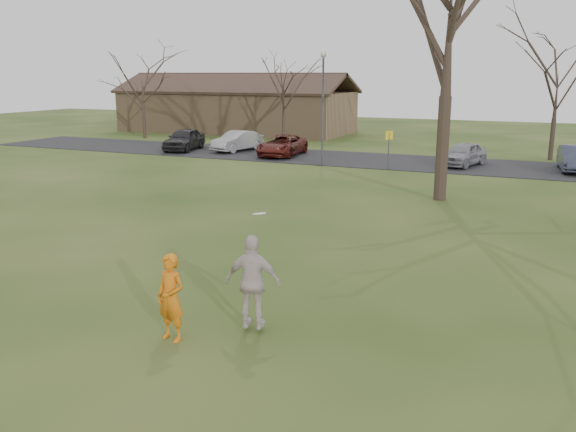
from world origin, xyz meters
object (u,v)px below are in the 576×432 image
Objects in this scene: catching_play at (253,282)px; building at (236,110)px; car_5 at (575,159)px; car_2 at (282,145)px; big_tree at (450,22)px; car_0 at (184,139)px; car_4 at (463,154)px; lamp_post at (323,94)px; player_defender at (171,298)px; car_1 at (237,141)px.

catching_play is 0.11× the size of building.
car_2 is at bearing 176.62° from car_5.
car_5 is 13.08m from big_tree.
car_2 is 16.67m from car_5.
car_0 is 18.19m from car_4.
big_tree is (11.46, -9.60, 6.32)m from car_2.
car_4 is 11.71m from big_tree.
lamp_post is at bearing 136.85° from big_tree.
player_defender is 0.38× the size of car_2.
catching_play reaches higher than car_0.
car_5 is at bearing -25.17° from building.
car_0 reaches higher than car_4.
car_4 is 25.27m from building.
car_2 is 17.09m from building.
car_1 reaches higher than car_4.
car_5 is 13.86m from lamp_post.
lamp_post reaches higher than player_defender.
car_5 is at bearing 75.87° from catching_play.
building is 20.99m from lamp_post.
car_0 is 13.97m from building.
big_tree reaches higher than lamp_post.
car_1 is 1.70× the size of catching_play.
car_5 reaches higher than car_1.
building reaches higher than car_1.
lamp_post is 11.38m from big_tree.
car_5 is 30.08m from building.
building reaches higher than car_2.
car_1 is 14.73m from car_4.
catching_play is 0.17× the size of big_tree.
player_defender is 0.74× the size of catching_play.
car_1 is 1.05× the size of car_4.
lamp_post reaches higher than car_4.
lamp_post is (14.00, -15.50, 2.04)m from building.
car_0 is at bearing 125.87° from catching_play.
building is at bearing 163.93° from car_4.
car_0 is 23.85m from car_5.
car_1 reaches higher than car_2.
car_0 is at bearing 177.17° from car_2.
player_defender is 1.63m from catching_play.
catching_play reaches higher than car_1.
car_1 is 20.37m from car_5.
car_4 is (11.01, 0.25, 0.01)m from car_2.
car_5 is at bearing 11.63° from lamp_post.
big_tree reaches higher than catching_play.
car_2 is 16.24m from big_tree.
player_defender is 0.08× the size of building.
car_4 is 5.67m from car_5.
catching_play is at bearing -94.24° from big_tree.
big_tree is (1.09, 14.77, 5.94)m from catching_play.
lamp_post is (10.64, -1.99, 3.19)m from car_0.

